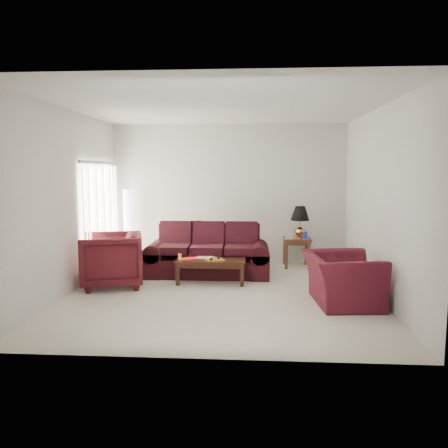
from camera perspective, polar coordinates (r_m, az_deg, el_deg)
name	(u,v)px	position (r m, az deg, el deg)	size (l,w,h in m)	color
floor	(221,294)	(7.24, -0.44, -9.10)	(5.00, 5.00, 0.00)	beige
blinds	(101,219)	(8.79, -15.75, 0.67)	(0.10, 2.00, 2.16)	silver
sofa	(208,251)	(8.40, -2.15, -3.49)	(2.35, 1.01, 0.96)	black
throw_pillow	(192,231)	(9.20, -4.19, -0.94)	(0.43, 0.12, 0.43)	black
end_table	(297,252)	(9.28, 9.46, -3.66)	(0.56, 0.56, 0.61)	brown
table_lamp	(300,222)	(9.24, 9.89, 0.27)	(0.39, 0.39, 0.66)	#C6863E
clock	(289,235)	(9.07, 8.51, -1.46)	(0.15, 0.05, 0.15)	silver
blue_canister	(305,235)	(9.05, 10.55, -1.48)	(0.10, 0.10, 0.16)	#182CA1
picture_frame	(287,232)	(9.39, 8.19, -1.10)	(0.14, 0.02, 0.17)	silver
floor_lamp	(129,227)	(9.48, -12.27, -0.37)	(0.27, 0.27, 1.64)	white
armchair_left	(112,260)	(7.84, -14.48, -4.55)	(1.00, 1.03, 0.94)	#3F0E14
armchair_right	(342,279)	(6.85, 15.18, -7.00)	(1.16, 1.02, 0.76)	#45101A
coffee_table	(211,271)	(7.91, -1.70, -6.09)	(1.24, 0.62, 0.43)	black
magazine_red	(189,259)	(7.85, -4.62, -4.54)	(0.31, 0.23, 0.02)	red
magazine_white	(205,257)	(7.96, -2.51, -4.36)	(0.30, 0.22, 0.02)	silver
magazine_orange	(214,259)	(7.76, -1.28, -4.65)	(0.30, 0.22, 0.02)	#C07F16
remote_a	(211,259)	(7.71, -1.68, -4.58)	(0.05, 0.16, 0.02)	black
remote_b	(219,257)	(7.83, -0.69, -4.39)	(0.05, 0.18, 0.02)	black
yellow_glass	(180,256)	(7.82, -5.81, -4.24)	(0.07, 0.07, 0.11)	yellow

